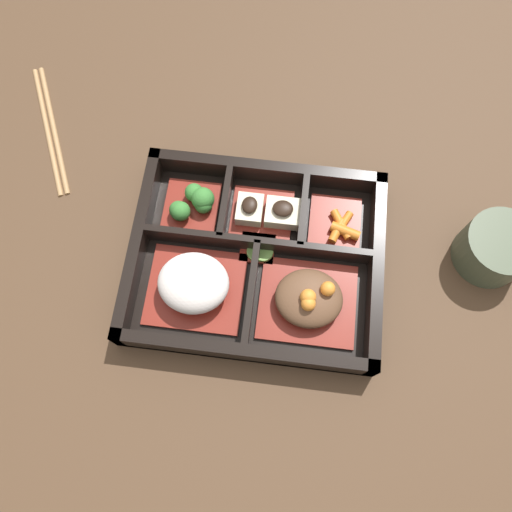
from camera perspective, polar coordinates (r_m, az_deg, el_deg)
ground_plane at (r=0.63m, az=-0.00°, el=-0.76°), size 3.00×3.00×0.00m
bento_base at (r=0.63m, az=-0.00°, el=-0.61°), size 0.30×0.25×0.01m
bento_rim at (r=0.61m, az=0.06°, el=0.23°), size 0.30×0.25×0.04m
bowl_stew at (r=0.59m, az=6.06°, el=-4.92°), size 0.12×0.10×0.05m
bowl_rice at (r=0.59m, az=-7.12°, el=-3.20°), size 0.12×0.10×0.05m
bowl_carrots at (r=0.64m, az=9.32°, el=3.52°), size 0.07×0.07×0.02m
bowl_tofu at (r=0.63m, az=1.22°, el=5.04°), size 0.08×0.07×0.03m
bowl_greens at (r=0.64m, az=-7.25°, el=5.94°), size 0.07×0.07×0.03m
bowl_pickles at (r=0.62m, az=0.58°, el=0.76°), size 0.04×0.04×0.01m
tea_cup at (r=0.67m, az=25.67°, el=0.82°), size 0.09×0.09×0.06m
chopsticks at (r=0.77m, az=-22.51°, el=13.35°), size 0.10×0.20×0.01m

